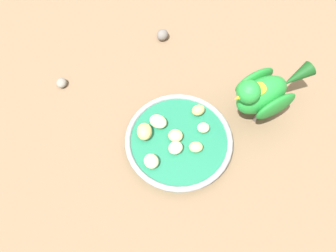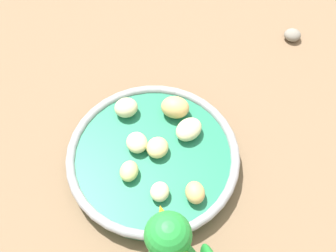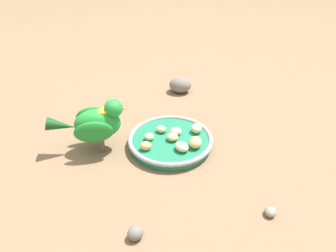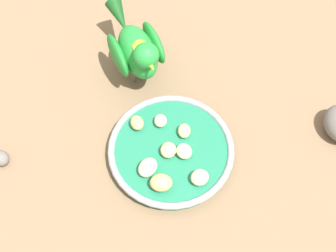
{
  "view_description": "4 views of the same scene",
  "coord_description": "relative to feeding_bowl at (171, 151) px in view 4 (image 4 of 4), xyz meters",
  "views": [
    {
      "loc": [
        -0.25,
        0.18,
        0.62
      ],
      "look_at": [
        0.01,
        0.02,
        0.05
      ],
      "focal_mm": 33.98,
      "sensor_mm": 36.0,
      "label": 1
    },
    {
      "loc": [
        -0.08,
        -0.26,
        0.54
      ],
      "look_at": [
        0.01,
        0.03,
        0.06
      ],
      "focal_mm": 48.14,
      "sensor_mm": 36.0,
      "label": 2
    },
    {
      "loc": [
        0.67,
        -0.13,
        0.52
      ],
      "look_at": [
        -0.03,
        0.01,
        0.05
      ],
      "focal_mm": 34.62,
      "sensor_mm": 36.0,
      "label": 3
    },
    {
      "loc": [
        0.17,
        0.36,
        0.81
      ],
      "look_at": [
        -0.02,
        -0.02,
        0.06
      ],
      "focal_mm": 52.7,
      "sensor_mm": 36.0,
      "label": 4
    }
  ],
  "objects": [
    {
      "name": "pebble_1",
      "position": [
        0.28,
        -0.13,
        -0.0
      ],
      "size": [
        0.04,
        0.04,
        0.03
      ],
      "primitive_type": "ellipsoid",
      "rotation": [
        0.0,
        0.0,
        5.08
      ],
      "color": "slate",
      "rests_on": "ground_plane"
    },
    {
      "name": "apple_piece_6",
      "position": [
        0.05,
        0.02,
        0.02
      ],
      "size": [
        0.05,
        0.04,
        0.02
      ],
      "primitive_type": "ellipsoid",
      "rotation": [
        0.0,
        0.0,
        3.65
      ],
      "color": "beige",
      "rests_on": "feeding_bowl"
    },
    {
      "name": "apple_piece_3",
      "position": [
        -0.02,
        0.08,
        0.02
      ],
      "size": [
        0.03,
        0.03,
        0.02
      ],
      "primitive_type": "ellipsoid",
      "rotation": [
        0.0,
        0.0,
        3.13
      ],
      "color": "beige",
      "rests_on": "feeding_bowl"
    },
    {
      "name": "feeding_bowl",
      "position": [
        0.0,
        0.0,
        0.0
      ],
      "size": [
        0.23,
        0.23,
        0.03
      ],
      "color": "#1E7251",
      "rests_on": "ground_plane"
    },
    {
      "name": "ground_plane",
      "position": [
        0.01,
        -0.01,
        -0.02
      ],
      "size": [
        4.0,
        4.0,
        0.0
      ],
      "primitive_type": "plane",
      "color": "#7A6047"
    },
    {
      "name": "apple_piece_1",
      "position": [
        0.05,
        0.05,
        0.02
      ],
      "size": [
        0.05,
        0.05,
        0.03
      ],
      "primitive_type": "ellipsoid",
      "rotation": [
        0.0,
        0.0,
        5.8
      ],
      "color": "tan",
      "rests_on": "feeding_bowl"
    },
    {
      "name": "apple_piece_7",
      "position": [
        -0.04,
        -0.02,
        0.02
      ],
      "size": [
        0.03,
        0.04,
        0.02
      ],
      "primitive_type": "ellipsoid",
      "rotation": [
        0.0,
        0.0,
        4.21
      ],
      "color": "#C6D17A",
      "rests_on": "feeding_bowl"
    },
    {
      "name": "apple_piece_5",
      "position": [
        -0.02,
        0.02,
        0.02
      ],
      "size": [
        0.03,
        0.03,
        0.02
      ],
      "primitive_type": "ellipsoid",
      "rotation": [
        0.0,
        0.0,
        4.74
      ],
      "color": "beige",
      "rests_on": "feeding_bowl"
    },
    {
      "name": "apple_piece_0",
      "position": [
        0.03,
        -0.07,
        0.02
      ],
      "size": [
        0.03,
        0.03,
        0.02
      ],
      "primitive_type": "ellipsoid",
      "rotation": [
        0.0,
        0.0,
        4.62
      ],
      "color": "tan",
      "rests_on": "feeding_bowl"
    },
    {
      "name": "apple_piece_4",
      "position": [
        -0.01,
        -0.06,
        0.02
      ],
      "size": [
        0.03,
        0.03,
        0.02
      ],
      "primitive_type": "ellipsoid",
      "rotation": [
        0.0,
        0.0,
        4.23
      ],
      "color": "beige",
      "rests_on": "feeding_bowl"
    },
    {
      "name": "parrot",
      "position": [
        -0.02,
        -0.19,
        0.07
      ],
      "size": [
        0.1,
        0.2,
        0.14
      ],
      "rotation": [
        0.0,
        0.0,
        1.53
      ],
      "color": "#59544C",
      "rests_on": "ground_plane"
    },
    {
      "name": "apple_piece_2",
      "position": [
        0.01,
        0.0,
        0.02
      ],
      "size": [
        0.04,
        0.04,
        0.02
      ],
      "primitive_type": "ellipsoid",
      "rotation": [
        0.0,
        0.0,
        0.91
      ],
      "color": "#E5C67F",
      "rests_on": "feeding_bowl"
    }
  ]
}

